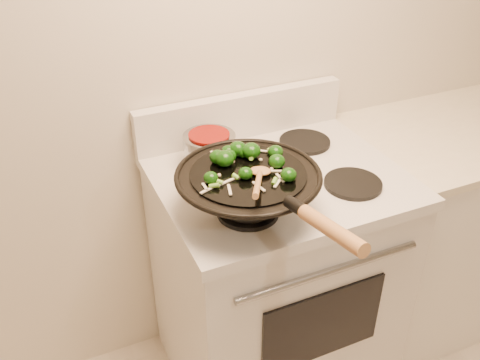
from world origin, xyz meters
name	(u,v)px	position (x,y,z in m)	size (l,w,h in m)	color
stove	(274,278)	(-0.18, 1.17, 0.47)	(0.78, 0.67, 1.08)	silver
counter_unit	(436,225)	(0.61, 1.20, 0.46)	(0.87, 0.62, 0.91)	white
wok	(249,190)	(-0.35, 1.01, 1.00)	(0.41, 0.68, 0.21)	black
stirfry	(244,158)	(-0.35, 1.07, 1.07)	(0.29, 0.25, 0.05)	#0F3908
wooden_spoon	(259,178)	(-0.36, 0.94, 1.09)	(0.16, 0.26, 0.10)	#A57040
saucepan	(210,148)	(-0.36, 1.32, 0.98)	(0.17, 0.28, 0.10)	gray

